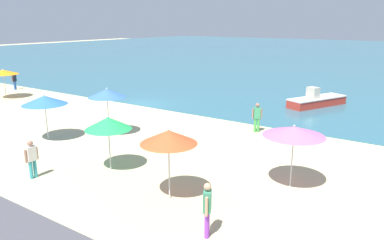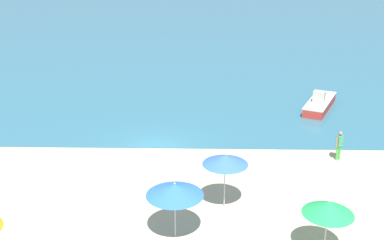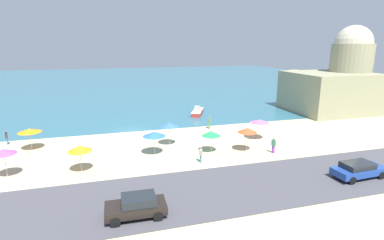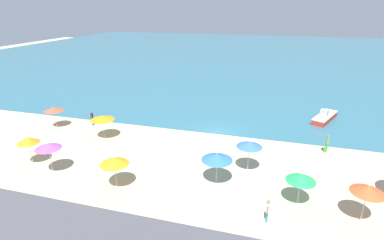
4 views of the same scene
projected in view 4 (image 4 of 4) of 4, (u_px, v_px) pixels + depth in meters
name	position (u px, v px, depth m)	size (l,w,h in m)	color
ground_plane	(217.00, 134.00, 31.01)	(160.00, 160.00, 0.00)	#C5B98B
sea	(257.00, 55.00, 80.36)	(150.00, 110.00, 0.05)	#2E6678
beach_umbrella_0	(249.00, 144.00, 23.40)	(2.04, 2.04, 2.66)	#B2B2B7
beach_umbrella_1	(368.00, 189.00, 17.80)	(2.00, 2.00, 2.60)	#B2B2B7
beach_umbrella_2	(217.00, 157.00, 21.85)	(2.32, 2.32, 2.47)	#B2B2B7
beach_umbrella_3	(102.00, 118.00, 29.45)	(2.37, 2.37, 2.39)	#B2B2B7
beach_umbrella_4	(48.00, 146.00, 23.23)	(2.01, 2.01, 2.59)	#B2B2B7
beach_umbrella_5	(54.00, 109.00, 32.10)	(1.97, 1.97, 2.33)	#B2B2B7
beach_umbrella_7	(28.00, 140.00, 24.54)	(1.76, 1.76, 2.51)	#B2B2B7
beach_umbrella_8	(114.00, 161.00, 21.30)	(2.07, 2.07, 2.48)	#B2B2B7
beach_umbrella_9	(301.00, 177.00, 19.48)	(1.94, 1.94, 2.38)	#B2B2B7
bather_1	(268.00, 210.00, 18.25)	(0.24, 0.57, 1.58)	teal
bather_2	(92.00, 118.00, 33.03)	(0.33, 0.54, 1.61)	#376AC0
bather_3	(327.00, 143.00, 26.88)	(0.48, 0.39, 1.69)	green
skiff_nearshore	(325.00, 117.00, 34.48)	(3.32, 5.26, 1.44)	#B93327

